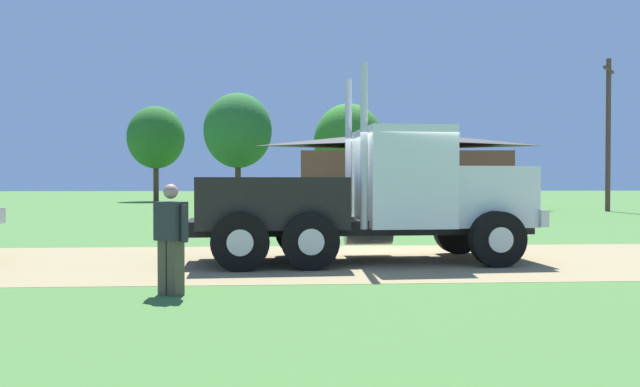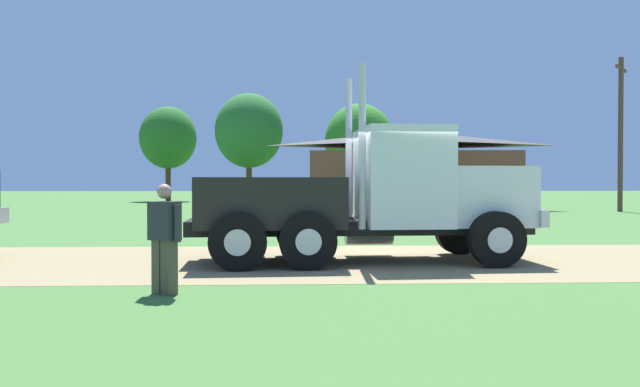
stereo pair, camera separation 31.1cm
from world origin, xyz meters
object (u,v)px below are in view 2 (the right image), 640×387
object	(u,v)px
truck_foreground_white	(369,199)
visitor_standing_near	(165,235)
utility_pole_near	(621,130)
shed_building	(410,172)

from	to	relation	value
truck_foreground_white	visitor_standing_near	bearing A→B (deg)	-132.66
visitor_standing_near	utility_pole_near	size ratio (longest dim) A/B	0.19
visitor_standing_near	shed_building	size ratio (longest dim) A/B	0.13
truck_foreground_white	shed_building	distance (m)	23.93
shed_building	truck_foreground_white	bearing A→B (deg)	-102.22
visitor_standing_near	shed_building	xyz separation A→B (m)	(8.38, 26.97, 1.31)
visitor_standing_near	utility_pole_near	xyz separation A→B (m)	(19.18, 24.40, 3.52)
truck_foreground_white	shed_building	bearing A→B (deg)	77.78
truck_foreground_white	visitor_standing_near	world-z (taller)	truck_foreground_white
visitor_standing_near	utility_pole_near	bearing A→B (deg)	51.82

